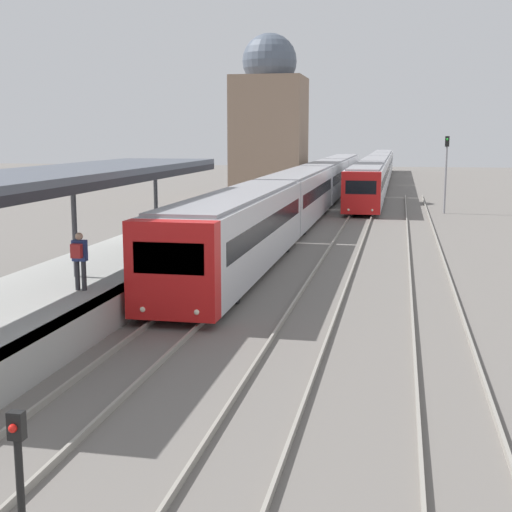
# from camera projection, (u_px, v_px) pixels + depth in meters

# --- Properties ---
(platform_canopy) EXTENTS (4.00, 18.89, 3.37)m
(platform_canopy) POSITION_uv_depth(u_px,v_px,m) (74.00, 173.00, 21.76)
(platform_canopy) COLOR #4C515B
(platform_canopy) RESTS_ON station_platform
(person_on_platform) EXTENTS (0.40, 0.40, 1.66)m
(person_on_platform) POSITION_uv_depth(u_px,v_px,m) (79.00, 256.00, 20.16)
(person_on_platform) COLOR #2D2D33
(person_on_platform) RESTS_ON station_platform
(train_near) EXTENTS (2.61, 65.91, 3.14)m
(train_near) POSITION_uv_depth(u_px,v_px,m) (313.00, 186.00, 51.27)
(train_near) COLOR red
(train_near) RESTS_ON ground_plane
(train_far) EXTENTS (2.55, 64.34, 3.12)m
(train_far) POSITION_uv_depth(u_px,v_px,m) (377.00, 169.00, 76.78)
(train_far) COLOR red
(train_far) RESTS_ON ground_plane
(signal_post_near) EXTENTS (0.20, 0.21, 2.00)m
(signal_post_near) POSITION_uv_depth(u_px,v_px,m) (19.00, 471.00, 8.85)
(signal_post_near) COLOR black
(signal_post_near) RESTS_ON ground_plane
(signal_mast_far) EXTENTS (0.28, 0.29, 5.26)m
(signal_mast_far) POSITION_uv_depth(u_px,v_px,m) (446.00, 165.00, 48.53)
(signal_mast_far) COLOR gray
(signal_mast_far) RESTS_ON ground_plane
(distant_domed_building) EXTENTS (5.70, 5.70, 13.39)m
(distant_domed_building) POSITION_uv_depth(u_px,v_px,m) (269.00, 123.00, 58.08)
(distant_domed_building) COLOR #89705B
(distant_domed_building) RESTS_ON ground_plane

